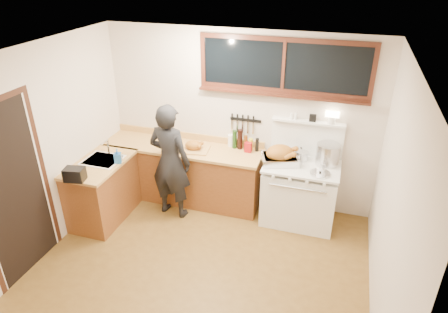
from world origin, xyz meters
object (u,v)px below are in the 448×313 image
(roast_turkey, at_px, (280,156))
(vintage_stove, at_px, (300,191))
(cutting_board, at_px, (194,147))
(man, at_px, (170,162))

(roast_turkey, bearing_deg, vintage_stove, 6.66)
(cutting_board, bearing_deg, roast_turkey, -0.40)
(cutting_board, distance_m, roast_turkey, 1.28)
(vintage_stove, bearing_deg, cutting_board, -179.02)
(man, bearing_deg, roast_turkey, 13.51)
(man, height_order, cutting_board, man)
(man, distance_m, cutting_board, 0.44)
(man, xyz_separation_m, roast_turkey, (1.49, 0.36, 0.15))
(vintage_stove, relative_size, cutting_board, 3.26)
(vintage_stove, xyz_separation_m, cutting_board, (-1.58, -0.03, 0.49))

